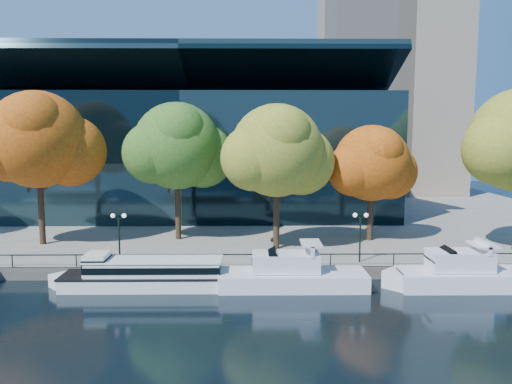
{
  "coord_description": "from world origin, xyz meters",
  "views": [
    {
      "loc": [
        3.64,
        -35.04,
        11.61
      ],
      "look_at": [
        4.17,
        8.0,
        6.31
      ],
      "focal_mm": 35.0,
      "sensor_mm": 36.0,
      "label": 1
    }
  ],
  "objects_px": {
    "cruiser_near": "(286,274)",
    "tree_3": "(279,152)",
    "lamp_1": "(119,226)",
    "cruiser_far": "(459,273)",
    "tree_2": "(179,148)",
    "tree_1": "(39,142)",
    "tree_4": "(373,165)",
    "tour_boat": "(144,273)",
    "lamp_2": "(360,226)"
  },
  "relations": [
    {
      "from": "lamp_1",
      "to": "tree_3",
      "type": "bearing_deg",
      "value": 19.6
    },
    {
      "from": "tour_boat",
      "to": "tree_1",
      "type": "height_order",
      "value": "tree_1"
    },
    {
      "from": "tree_2",
      "to": "cruiser_far",
      "type": "bearing_deg",
      "value": -29.79
    },
    {
      "from": "lamp_2",
      "to": "tree_4",
      "type": "bearing_deg",
      "value": 70.22
    },
    {
      "from": "tree_3",
      "to": "cruiser_far",
      "type": "bearing_deg",
      "value": -33.75
    },
    {
      "from": "cruiser_far",
      "to": "tour_boat",
      "type": "bearing_deg",
      "value": 178.96
    },
    {
      "from": "tree_3",
      "to": "tree_4",
      "type": "bearing_deg",
      "value": 20.25
    },
    {
      "from": "tree_4",
      "to": "tree_1",
      "type": "bearing_deg",
      "value": -177.51
    },
    {
      "from": "tree_4",
      "to": "lamp_1",
      "type": "bearing_deg",
      "value": -160.13
    },
    {
      "from": "tree_2",
      "to": "tree_3",
      "type": "height_order",
      "value": "tree_2"
    },
    {
      "from": "cruiser_far",
      "to": "tree_1",
      "type": "height_order",
      "value": "tree_1"
    },
    {
      "from": "cruiser_near",
      "to": "tree_2",
      "type": "relative_size",
      "value": 0.9
    },
    {
      "from": "tree_3",
      "to": "tree_4",
      "type": "xyz_separation_m",
      "value": [
        9.29,
        3.43,
        -1.34
      ]
    },
    {
      "from": "cruiser_near",
      "to": "tree_4",
      "type": "distance_m",
      "value": 16.68
    },
    {
      "from": "cruiser_near",
      "to": "tree_3",
      "type": "xyz_separation_m",
      "value": [
        -0.13,
        8.46,
        8.61
      ]
    },
    {
      "from": "lamp_2",
      "to": "tree_1",
      "type": "bearing_deg",
      "value": 166.61
    },
    {
      "from": "cruiser_far",
      "to": "tree_2",
      "type": "bearing_deg",
      "value": 150.21
    },
    {
      "from": "tree_3",
      "to": "lamp_1",
      "type": "relative_size",
      "value": 3.23
    },
    {
      "from": "lamp_1",
      "to": "lamp_2",
      "type": "distance_m",
      "value": 19.49
    },
    {
      "from": "cruiser_far",
      "to": "lamp_2",
      "type": "xyz_separation_m",
      "value": [
        -6.52,
        3.95,
        2.83
      ]
    },
    {
      "from": "cruiser_near",
      "to": "tree_3",
      "type": "bearing_deg",
      "value": 90.9
    },
    {
      "from": "tour_boat",
      "to": "tree_4",
      "type": "xyz_separation_m",
      "value": [
        19.71,
        11.62,
        7.24
      ]
    },
    {
      "from": "cruiser_near",
      "to": "lamp_2",
      "type": "distance_m",
      "value": 7.86
    },
    {
      "from": "tour_boat",
      "to": "lamp_1",
      "type": "distance_m",
      "value": 5.28
    },
    {
      "from": "tour_boat",
      "to": "lamp_2",
      "type": "xyz_separation_m",
      "value": [
        16.8,
        3.53,
        2.86
      ]
    },
    {
      "from": "tree_4",
      "to": "lamp_2",
      "type": "bearing_deg",
      "value": -109.78
    },
    {
      "from": "lamp_1",
      "to": "lamp_2",
      "type": "bearing_deg",
      "value": 0.0
    },
    {
      "from": "tree_4",
      "to": "lamp_1",
      "type": "height_order",
      "value": "tree_4"
    },
    {
      "from": "tree_1",
      "to": "cruiser_near",
      "type": "bearing_deg",
      "value": -25.53
    },
    {
      "from": "lamp_1",
      "to": "cruiser_far",
      "type": "bearing_deg",
      "value": -8.64
    },
    {
      "from": "tour_boat",
      "to": "tree_3",
      "type": "distance_m",
      "value": 15.79
    },
    {
      "from": "cruiser_near",
      "to": "lamp_1",
      "type": "xyz_separation_m",
      "value": [
        -13.24,
        3.79,
        2.89
      ]
    },
    {
      "from": "tree_1",
      "to": "tree_2",
      "type": "bearing_deg",
      "value": 9.57
    },
    {
      "from": "tour_boat",
      "to": "lamp_1",
      "type": "xyz_separation_m",
      "value": [
        -2.68,
        3.53,
        2.86
      ]
    },
    {
      "from": "tree_2",
      "to": "tree_3",
      "type": "relative_size",
      "value": 1.03
    },
    {
      "from": "tour_boat",
      "to": "cruiser_far",
      "type": "height_order",
      "value": "cruiser_far"
    },
    {
      "from": "cruiser_near",
      "to": "tour_boat",
      "type": "bearing_deg",
      "value": 178.57
    },
    {
      "from": "tree_1",
      "to": "lamp_2",
      "type": "height_order",
      "value": "tree_1"
    },
    {
      "from": "cruiser_near",
      "to": "lamp_2",
      "type": "xyz_separation_m",
      "value": [
        6.25,
        3.79,
        2.89
      ]
    },
    {
      "from": "tree_3",
      "to": "lamp_1",
      "type": "distance_m",
      "value": 15.04
    },
    {
      "from": "tree_2",
      "to": "lamp_1",
      "type": "distance_m",
      "value": 11.29
    },
    {
      "from": "tour_boat",
      "to": "cruiser_far",
      "type": "relative_size",
      "value": 1.25
    },
    {
      "from": "cruiser_far",
      "to": "lamp_2",
      "type": "bearing_deg",
      "value": 148.78
    },
    {
      "from": "tour_boat",
      "to": "cruiser_near",
      "type": "bearing_deg",
      "value": -1.43
    },
    {
      "from": "tour_boat",
      "to": "cruiser_far",
      "type": "bearing_deg",
      "value": -1.04
    },
    {
      "from": "tree_2",
      "to": "lamp_2",
      "type": "height_order",
      "value": "tree_2"
    },
    {
      "from": "tree_4",
      "to": "lamp_1",
      "type": "relative_size",
      "value": 2.77
    },
    {
      "from": "tree_4",
      "to": "tour_boat",
      "type": "bearing_deg",
      "value": -149.47
    },
    {
      "from": "tree_1",
      "to": "tree_3",
      "type": "bearing_deg",
      "value": -5.4
    },
    {
      "from": "cruiser_near",
      "to": "tree_4",
      "type": "bearing_deg",
      "value": 52.39
    }
  ]
}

